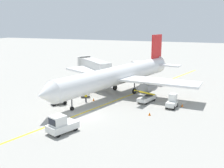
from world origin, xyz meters
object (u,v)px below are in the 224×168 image
Objects in this scene: baggage_tug_by_cargo_door at (172,102)px; safety_cone_wingtip_right at (94,99)px; safety_cone_nose_right at (150,114)px; belt_loader_aft_hold at (85,91)px; safety_cone_nose_left at (91,87)px; safety_cone_wingtip_left at (182,105)px; airliner at (120,75)px; pushback_tug at (61,125)px; baggage_tug_near_wing at (59,98)px; jet_bridge at (92,65)px; ground_crew_marshaller at (86,96)px; belt_loader_forward_hold at (146,97)px.

safety_cone_wingtip_right is at bearing -174.91° from baggage_tug_by_cargo_door.
baggage_tug_by_cargo_door is 5.27m from safety_cone_nose_right.
baggage_tug_by_cargo_door is at bearing -5.93° from belt_loader_aft_hold.
safety_cone_nose_left and safety_cone_wingtip_left have the same top height.
safety_cone_nose_left is at bearing 142.16° from safety_cone_nose_right.
safety_cone_nose_right is (-2.31, -4.68, -0.71)m from baggage_tug_by_cargo_door.
safety_cone_nose_left is at bearing 163.37° from safety_cone_wingtip_left.
safety_cone_wingtip_left is at bearing -16.63° from safety_cone_nose_left.
airliner reaches higher than pushback_tug.
baggage_tug_near_wing is 1.04× the size of baggage_tug_by_cargo_door.
jet_bridge is 24.28m from safety_cone_wingtip_left.
pushback_tug reaches higher than safety_cone_wingtip_left.
jet_bridge reaches higher than safety_cone_wingtip_right.
safety_cone_wingtip_left is (11.91, 15.45, -0.77)m from pushback_tug.
ground_crew_marshaller is 15.26m from safety_cone_wingtip_left.
baggage_tug_near_wing is (-6.28, 9.53, -0.07)m from pushback_tug.
airliner reaches higher than safety_cone_wingtip_left.
jet_bridge is at bearing 134.83° from safety_cone_nose_right.
baggage_tug_by_cargo_door is at bearing 9.04° from ground_crew_marshaller.
ground_crew_marshaller is at bearing -158.98° from belt_loader_forward_hold.
baggage_tug_near_wing is at bearing -141.41° from ground_crew_marshaller.
safety_cone_wingtip_left is 1.00× the size of safety_cone_wingtip_right.
safety_cone_nose_right is (17.35, -17.46, -3.32)m from jet_bridge.
belt_loader_aft_hold is 4.33m from ground_crew_marshaller.
baggage_tug_near_wing is 19.14m from safety_cone_wingtip_left.
airliner reaches higher than safety_cone_wingtip_right.
safety_cone_wingtip_right is at bearing -61.51° from safety_cone_nose_left.
pushback_tug is 17.76m from baggage_tug_by_cargo_door.
belt_loader_forward_hold is 8.66m from safety_cone_wingtip_right.
ground_crew_marshaller is at bearing 38.59° from baggage_tug_near_wing.
ground_crew_marshaller reaches higher than safety_cone_wingtip_right.
belt_loader_aft_hold reaches higher than pushback_tug.
safety_cone_nose_left is 1.00× the size of safety_cone_wingtip_right.
pushback_tug is 12.68m from safety_cone_nose_right.
pushback_tug is 21.82m from safety_cone_nose_left.
safety_cone_wingtip_left is (18.19, 5.92, -0.71)m from baggage_tug_near_wing.
safety_cone_nose_right and safety_cone_wingtip_right have the same top height.
airliner reaches higher than belt_loader_forward_hold.
airliner is 78.94× the size of safety_cone_nose_left.
safety_cone_wingtip_right is at bearing -163.22° from belt_loader_forward_hold.
ground_crew_marshaller is 3.86× the size of safety_cone_nose_left.
jet_bridge reaches higher than baggage_tug_by_cargo_door.
jet_bridge reaches higher than safety_cone_nose_left.
belt_loader_forward_hold reaches higher than baggage_tug_by_cargo_door.
baggage_tug_near_wing reaches higher than safety_cone_wingtip_right.
airliner is 19.37m from pushback_tug.
airliner reaches higher than belt_loader_aft_hold.
jet_bridge is at bearing 151.07° from safety_cone_wingtip_left.
pushback_tug is 9.19× the size of safety_cone_nose_left.
jet_bridge is 23.59m from baggage_tug_by_cargo_door.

